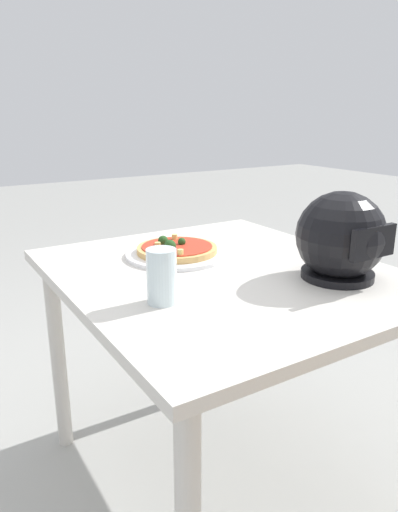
% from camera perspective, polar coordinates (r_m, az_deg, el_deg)
% --- Properties ---
extents(ground_plane, '(14.00, 14.00, 0.00)m').
position_cam_1_polar(ground_plane, '(1.71, 2.51, -25.06)').
color(ground_plane, '#9E9E99').
extents(dining_table, '(0.87, 0.99, 0.72)m').
position_cam_1_polar(dining_table, '(1.37, 2.85, -5.22)').
color(dining_table, beige).
rests_on(dining_table, ground).
extents(pizza_plate, '(0.32, 0.32, 0.01)m').
position_cam_1_polar(pizza_plate, '(1.46, -2.66, 0.23)').
color(pizza_plate, white).
rests_on(pizza_plate, dining_table).
extents(pizza, '(0.25, 0.25, 0.05)m').
position_cam_1_polar(pizza, '(1.46, -2.74, 0.90)').
color(pizza, tan).
rests_on(pizza, pizza_plate).
extents(motorcycle_helmet, '(0.23, 0.23, 0.23)m').
position_cam_1_polar(motorcycle_helmet, '(1.29, 16.74, 2.11)').
color(motorcycle_helmet, black).
rests_on(motorcycle_helmet, dining_table).
extents(drinking_glass, '(0.07, 0.07, 0.13)m').
position_cam_1_polar(drinking_glass, '(1.09, -4.52, -2.46)').
color(drinking_glass, silver).
rests_on(drinking_glass, dining_table).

